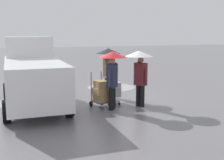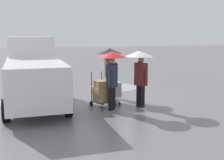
% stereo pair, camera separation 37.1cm
% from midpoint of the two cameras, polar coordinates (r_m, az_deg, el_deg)
% --- Properties ---
extents(ground_plane, '(90.00, 90.00, 0.00)m').
position_cam_midpoint_polar(ground_plane, '(12.30, -0.26, -3.79)').
color(ground_plane, slate).
extents(slush_patch_near_cluster, '(2.43, 2.43, 0.01)m').
position_cam_midpoint_polar(slush_patch_near_cluster, '(15.02, -0.89, -1.40)').
color(slush_patch_near_cluster, '#999BA0').
rests_on(slush_patch_near_cluster, ground).
extents(slush_patch_under_van, '(2.48, 2.48, 0.01)m').
position_cam_midpoint_polar(slush_patch_under_van, '(12.44, -16.97, -4.04)').
color(slush_patch_under_van, '#999BA0').
rests_on(slush_patch_under_van, ground).
extents(cargo_van_parked_right, '(2.27, 5.37, 2.60)m').
position_cam_midpoint_polar(cargo_van_parked_right, '(11.44, -16.03, 0.87)').
color(cargo_van_parked_right, white).
rests_on(cargo_van_parked_right, ground).
extents(shopping_cart_vendor, '(0.60, 0.85, 1.02)m').
position_cam_midpoint_polar(shopping_cart_vendor, '(11.47, -0.95, -1.85)').
color(shopping_cart_vendor, '#B2B2B7').
rests_on(shopping_cart_vendor, ground).
extents(hand_dolly_boxes, '(0.65, 0.80, 1.32)m').
position_cam_midpoint_polar(hand_dolly_boxes, '(10.91, -3.27, -2.38)').
color(hand_dolly_boxes, '#515156').
rests_on(hand_dolly_boxes, ground).
extents(pedestrian_pink_side, '(1.04, 1.04, 2.15)m').
position_cam_midpoint_polar(pedestrian_pink_side, '(12.53, -1.65, 3.78)').
color(pedestrian_pink_side, black).
rests_on(pedestrian_pink_side, ground).
extents(pedestrian_black_side, '(1.04, 1.04, 2.15)m').
position_cam_midpoint_polar(pedestrian_black_side, '(10.95, 4.43, 2.97)').
color(pedestrian_black_side, black).
rests_on(pedestrian_black_side, ground).
extents(pedestrian_white_side, '(1.04, 1.04, 2.15)m').
position_cam_midpoint_polar(pedestrian_white_side, '(10.50, -0.88, 2.74)').
color(pedestrian_white_side, black).
rests_on(pedestrian_white_side, ground).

